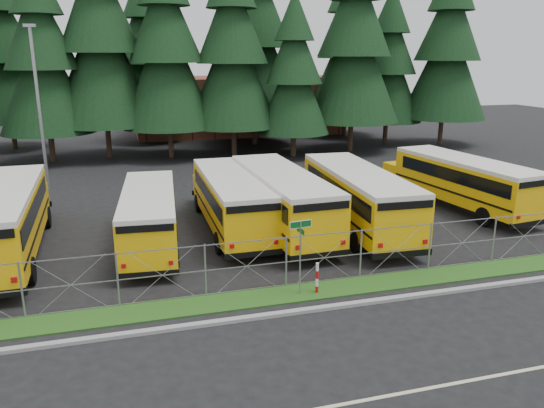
{
  "coord_description": "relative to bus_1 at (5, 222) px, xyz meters",
  "views": [
    {
      "loc": [
        -6.48,
        -18.4,
        8.38
      ],
      "look_at": [
        -0.13,
        4.0,
        1.8
      ],
      "focal_mm": 35.0,
      "sensor_mm": 36.0,
      "label": 1
    }
  ],
  "objects": [
    {
      "name": "bus_4",
      "position": [
        9.91,
        1.0,
        -0.13
      ],
      "size": [
        2.61,
        10.8,
        2.83
      ],
      "primitive_type": null,
      "rotation": [
        0.0,
        0.0,
        -0.01
      ],
      "color": "#FCB507",
      "rests_on": "ground"
    },
    {
      "name": "striped_bollard",
      "position": [
        11.44,
        -7.09,
        -0.94
      ],
      "size": [
        0.11,
        0.11,
        1.2
      ],
      "primitive_type": "cylinder",
      "color": "#B20C0C",
      "rests_on": "ground"
    },
    {
      "name": "street_sign",
      "position": [
        10.82,
        -7.0,
        0.49
      ],
      "size": [
        0.84,
        0.55,
        2.81
      ],
      "color": "#93969B",
      "rests_on": "ground"
    },
    {
      "name": "conifer_10",
      "position": [
        -4.59,
        29.75,
        6.95
      ],
      "size": [
        7.68,
        7.68,
        16.98
      ],
      "primitive_type": null,
      "color": "black",
      "rests_on": "ground"
    },
    {
      "name": "conifer_5",
      "position": [
        14.22,
        20.66,
        6.94
      ],
      "size": [
        7.67,
        7.67,
        16.96
      ],
      "primitive_type": null,
      "color": "black",
      "rests_on": "ground"
    },
    {
      "name": "conifer_9",
      "position": [
        34.53,
        20.9,
        7.12
      ],
      "size": [
        7.83,
        7.83,
        17.32
      ],
      "primitive_type": null,
      "color": "black",
      "rests_on": "ground"
    },
    {
      "name": "conifer_8",
      "position": [
        29.74,
        22.96,
        5.76
      ],
      "size": [
        6.6,
        6.6,
        14.6
      ],
      "primitive_type": null,
      "color": "black",
      "rests_on": "ground"
    },
    {
      "name": "conifer_6",
      "position": [
        19.01,
        18.96,
        5.17
      ],
      "size": [
        6.07,
        6.07,
        13.43
      ],
      "primitive_type": null,
      "color": "black",
      "rests_on": "ground"
    },
    {
      "name": "conifer_13",
      "position": [
        28.0,
        28.89,
        7.32
      ],
      "size": [
        8.01,
        8.01,
        17.71
      ],
      "primitive_type": null,
      "color": "black",
      "rests_on": "ground"
    },
    {
      "name": "bus_1",
      "position": [
        0.0,
        0.0,
        0.0
      ],
      "size": [
        3.15,
        11.83,
        3.08
      ],
      "primitive_type": null,
      "rotation": [
        0.0,
        0.0,
        0.03
      ],
      "color": "#FCB507",
      "rests_on": "ground"
    },
    {
      "name": "road_lane_line",
      "position": [
        11.54,
        -13.23,
        -1.53
      ],
      "size": [
        50.0,
        0.12,
        0.01
      ],
      "primitive_type": "cube",
      "color": "beige",
      "rests_on": "ground"
    },
    {
      "name": "conifer_11",
      "position": [
        7.83,
        30.44,
        6.76
      ],
      "size": [
        7.5,
        7.5,
        16.6
      ],
      "primitive_type": null,
      "color": "black",
      "rests_on": "ground"
    },
    {
      "name": "ground",
      "position": [
        11.54,
        -5.23,
        -1.54
      ],
      "size": [
        120.0,
        120.0,
        0.0
      ],
      "primitive_type": "plane",
      "color": "black",
      "rests_on": "ground"
    },
    {
      "name": "conifer_4",
      "position": [
        8.93,
        21.22,
        7.04
      ],
      "size": [
        7.76,
        7.76,
        17.15
      ],
      "primitive_type": null,
      "color": "black",
      "rests_on": "ground"
    },
    {
      "name": "grass_verge",
      "position": [
        11.54,
        -6.93,
        -1.51
      ],
      "size": [
        50.0,
        1.4,
        0.06
      ],
      "primitive_type": "cube",
      "color": "#183E11",
      "rests_on": "ground"
    },
    {
      "name": "bus_east",
      "position": [
        23.06,
        1.31,
        -0.1
      ],
      "size": [
        3.98,
        11.2,
        2.87
      ],
      "primitive_type": null,
      "rotation": [
        0.0,
        0.0,
        0.13
      ],
      "color": "#FCB507",
      "rests_on": "ground"
    },
    {
      "name": "conifer_12",
      "position": [
        17.36,
        25.89,
        8.4
      ],
      "size": [
        8.99,
        8.99,
        19.88
      ],
      "primitive_type": null,
      "color": "black",
      "rests_on": "ground"
    },
    {
      "name": "brick_building",
      "position": [
        17.54,
        34.77,
        1.46
      ],
      "size": [
        22.0,
        10.0,
        6.0
      ],
      "primitive_type": "cube",
      "color": "brown",
      "rests_on": "ground"
    },
    {
      "name": "bus_5",
      "position": [
        12.22,
        0.32,
        -0.04
      ],
      "size": [
        3.06,
        11.49,
        2.99
      ],
      "primitive_type": null,
      "rotation": [
        0.0,
        0.0,
        0.03
      ],
      "color": "#FCB507",
      "rests_on": "ground"
    },
    {
      "name": "light_standard",
      "position": [
        0.2,
        12.38,
        3.96
      ],
      "size": [
        0.7,
        0.35,
        10.14
      ],
      "color": "#93969B",
      "rests_on": "ground"
    },
    {
      "name": "curb",
      "position": [
        11.54,
        -8.33,
        -1.48
      ],
      "size": [
        50.0,
        0.25,
        0.12
      ],
      "primitive_type": "cube",
      "color": "gray",
      "rests_on": "ground"
    },
    {
      "name": "bus_3",
      "position": [
        5.97,
        -0.23,
        -0.23
      ],
      "size": [
        3.15,
        10.14,
        2.62
      ],
      "primitive_type": null,
      "rotation": [
        0.0,
        0.0,
        -0.08
      ],
      "color": "#FCB507",
      "rests_on": "ground"
    },
    {
      "name": "bus_6",
      "position": [
        15.91,
        -0.43,
        -0.04
      ],
      "size": [
        3.28,
        11.59,
        3.01
      ],
      "primitive_type": null,
      "rotation": [
        0.0,
        0.0,
        -0.05
      ],
      "color": "#FCB507",
      "rests_on": "ground"
    },
    {
      "name": "conifer_7",
      "position": [
        24.75,
        20.01,
        7.55
      ],
      "size": [
        8.22,
        8.22,
        18.18
      ],
      "primitive_type": null,
      "color": "black",
      "rests_on": "ground"
    },
    {
      "name": "chainlink_fence",
      "position": [
        11.54,
        -6.23,
        -0.54
      ],
      "size": [
        44.0,
        0.1,
        2.0
      ],
      "primitive_type": null,
      "color": "#93969B",
      "rests_on": "ground"
    },
    {
      "name": "conifer_2",
      "position": [
        -0.48,
        21.93,
        6.48
      ],
      "size": [
        7.25,
        7.25,
        16.04
      ],
      "primitive_type": null,
      "color": "black",
      "rests_on": "ground"
    },
    {
      "name": "conifer_3",
      "position": [
        3.91,
        22.66,
        7.87
      ],
      "size": [
        8.51,
        8.51,
        18.82
      ],
      "primitive_type": null,
      "color": "black",
      "rests_on": "ground"
    }
  ]
}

